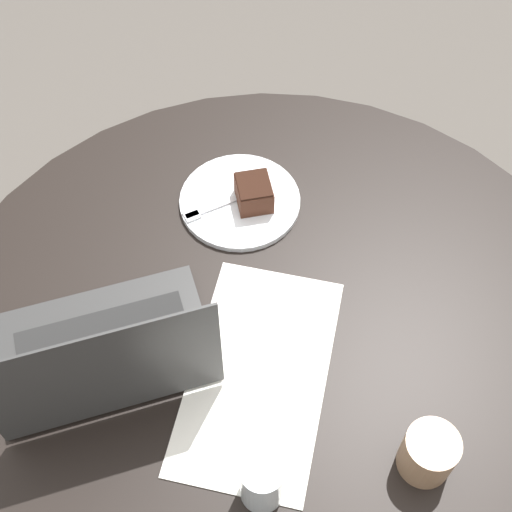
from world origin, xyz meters
TOP-DOWN VIEW (x-y plane):
  - ground_plane at (0.00, 0.00)m, footprint 12.00×12.00m
  - dining_table at (0.00, 0.00)m, footprint 1.22×1.22m
  - paper_document at (0.06, 0.01)m, footprint 0.45×0.34m
  - plate at (-0.22, -0.21)m, footprint 0.23×0.23m
  - cake_slice at (-0.23, -0.19)m, footprint 0.10×0.10m
  - fork at (-0.19, -0.24)m, footprint 0.16×0.11m
  - coffee_glass at (0.06, 0.30)m, footprint 0.08×0.08m
  - water_glass at (0.22, 0.11)m, footprint 0.07×0.07m
  - laptop at (0.18, -0.21)m, footprint 0.41×0.40m

SIDE VIEW (x-z plane):
  - ground_plane at x=0.00m, z-range 0.00..0.00m
  - dining_table at x=0.00m, z-range 0.21..0.94m
  - paper_document at x=0.06m, z-range 0.74..0.74m
  - plate at x=-0.22m, z-range 0.74..0.75m
  - fork at x=-0.19m, z-range 0.75..0.75m
  - cake_slice at x=-0.23m, z-range 0.75..0.80m
  - coffee_glass at x=0.06m, z-range 0.74..0.82m
  - laptop at x=0.18m, z-range 0.66..0.91m
  - water_glass at x=0.22m, z-range 0.74..0.84m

